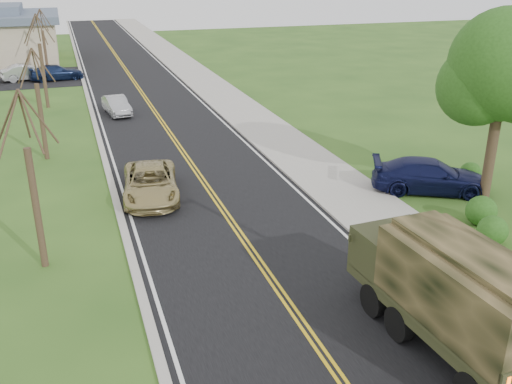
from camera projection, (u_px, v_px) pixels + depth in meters
name	position (u px, v px, depth m)	size (l,w,h in m)	color
road	(136.00, 85.00, 47.87)	(8.00, 120.00, 0.01)	black
curb_right	(185.00, 81.00, 49.07)	(0.30, 120.00, 0.12)	#9E998E
sidewalk_right	(205.00, 80.00, 49.59)	(3.20, 120.00, 0.10)	#9E998E
curb_left	(85.00, 88.00, 46.64)	(0.30, 120.00, 0.10)	#9E998E
leafy_tree	(504.00, 73.00, 22.68)	(4.83, 4.50, 8.10)	#38281C
bare_tree_a	(34.00, 194.00, 18.46)	(1.93, 2.26, 6.08)	#38281C
bare_tree_b	(41.00, 113.00, 29.07)	(1.83, 2.14, 5.73)	#38281C
bare_tree_c	(43.00, 68.00, 39.50)	(2.04, 2.39, 6.42)	#38281C
bare_tree_d	(45.00, 48.00, 50.14)	(1.88, 2.20, 5.91)	#38281C
military_truck	(451.00, 288.00, 14.69)	(2.58, 6.46, 3.16)	black
suv_champagne	(151.00, 183.00, 24.80)	(2.30, 4.98, 1.38)	tan
sedan_silver	(117.00, 105.00, 38.49)	(1.29, 3.70, 1.22)	#9D9EA2
pickup_navy	(430.00, 176.00, 25.45)	(2.08, 5.13, 1.49)	#0F1237
lot_car_silver	(27.00, 72.00, 49.52)	(1.50, 4.30, 1.42)	#BCBCC1
lot_car_navy	(56.00, 73.00, 49.66)	(1.85, 4.54, 1.32)	#101B3B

